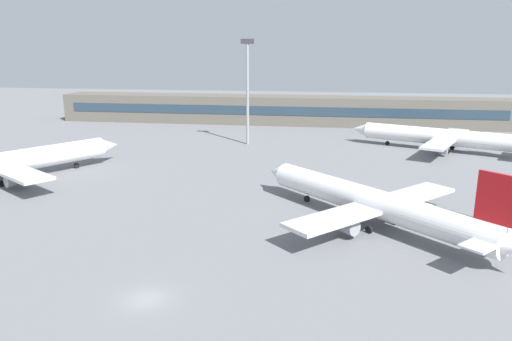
% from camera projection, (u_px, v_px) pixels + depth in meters
% --- Properties ---
extents(ground_plane, '(400.00, 400.00, 0.00)m').
position_uv_depth(ground_plane, '(231.00, 186.00, 84.15)').
color(ground_plane, slate).
extents(terminal_building, '(145.07, 12.13, 9.00)m').
position_uv_depth(terminal_building, '(279.00, 110.00, 154.40)').
color(terminal_building, '#5B564C').
rests_on(terminal_building, ground_plane).
extents(airplane_near, '(33.93, 32.93, 10.81)m').
position_uv_depth(airplane_near, '(370.00, 201.00, 64.83)').
color(airplane_near, silver).
rests_on(airplane_near, ground_plane).
extents(airplane_mid, '(29.83, 40.81, 11.42)m').
position_uv_depth(airplane_mid, '(8.00, 163.00, 86.35)').
color(airplane_mid, white).
rests_on(airplane_mid, ground_plane).
extents(airplane_far, '(42.20, 30.39, 11.07)m').
position_uv_depth(airplane_far, '(441.00, 137.00, 112.73)').
color(airplane_far, silver).
rests_on(airplane_far, ground_plane).
extents(floodlight_tower_west, '(3.20, 0.80, 26.18)m').
position_uv_depth(floodlight_tower_west, '(248.00, 85.00, 117.80)').
color(floodlight_tower_west, gray).
rests_on(floodlight_tower_west, ground_plane).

